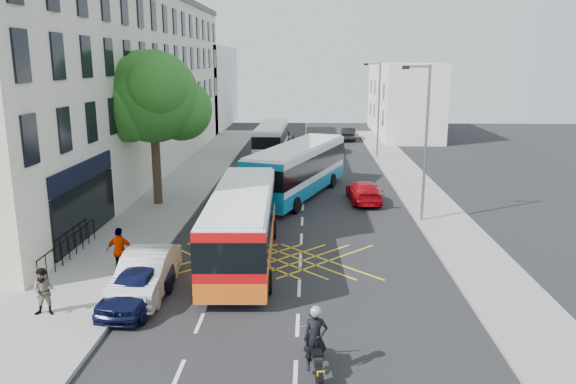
# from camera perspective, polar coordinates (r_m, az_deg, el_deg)

# --- Properties ---
(ground) EXTENTS (120.00, 120.00, 0.00)m
(ground) POSITION_cam_1_polar(r_m,az_deg,el_deg) (18.66, 0.98, -13.36)
(ground) COLOR black
(ground) RESTS_ON ground
(pavement_left) EXTENTS (5.00, 70.00, 0.15)m
(pavement_left) POSITION_cam_1_polar(r_m,az_deg,el_deg) (33.90, -13.01, -1.22)
(pavement_left) COLOR gray
(pavement_left) RESTS_ON ground
(pavement_right) EXTENTS (3.00, 70.00, 0.15)m
(pavement_right) POSITION_cam_1_polar(r_m,az_deg,el_deg) (33.52, 14.44, -1.47)
(pavement_right) COLOR gray
(pavement_right) RESTS_ON ground
(terrace_main) EXTENTS (8.30, 45.00, 13.50)m
(terrace_main) POSITION_cam_1_polar(r_m,az_deg,el_deg) (43.61, -17.34, 10.57)
(terrace_main) COLOR beige
(terrace_main) RESTS_ON ground
(terrace_far) EXTENTS (8.00, 20.00, 10.00)m
(terrace_far) POSITION_cam_1_polar(r_m,az_deg,el_deg) (73.17, -9.33, 10.46)
(terrace_far) COLOR silver
(terrace_far) RESTS_ON ground
(building_right) EXTENTS (6.00, 18.00, 8.00)m
(building_right) POSITION_cam_1_polar(r_m,az_deg,el_deg) (65.70, 11.62, 9.20)
(building_right) COLOR silver
(building_right) RESTS_ON ground
(street_tree) EXTENTS (6.30, 5.70, 8.80)m
(street_tree) POSITION_cam_1_polar(r_m,az_deg,el_deg) (32.91, -13.61, 9.30)
(street_tree) COLOR #382619
(street_tree) RESTS_ON pavement_left
(lamp_near) EXTENTS (1.45, 0.15, 8.00)m
(lamp_near) POSITION_cam_1_polar(r_m,az_deg,el_deg) (29.51, 13.67, 5.61)
(lamp_near) COLOR slate
(lamp_near) RESTS_ON pavement_right
(lamp_far) EXTENTS (1.45, 0.15, 8.00)m
(lamp_far) POSITION_cam_1_polar(r_m,az_deg,el_deg) (49.18, 9.09, 8.74)
(lamp_far) COLOR slate
(lamp_far) RESTS_ON pavement_right
(railings) EXTENTS (0.08, 5.60, 1.14)m
(railings) POSITION_cam_1_polar(r_m,az_deg,el_deg) (25.33, -21.37, -5.24)
(railings) COLOR black
(railings) RESTS_ON pavement_left
(bus_near) EXTENTS (2.96, 10.87, 3.03)m
(bus_near) POSITION_cam_1_polar(r_m,az_deg,el_deg) (23.85, -4.66, -3.25)
(bus_near) COLOR silver
(bus_near) RESTS_ON ground
(bus_mid) EXTENTS (6.31, 11.78, 3.25)m
(bus_mid) POSITION_cam_1_polar(r_m,az_deg,el_deg) (34.96, 1.00, 2.30)
(bus_mid) COLOR silver
(bus_mid) RESTS_ON ground
(bus_far) EXTENTS (2.70, 10.15, 2.84)m
(bus_far) POSITION_cam_1_polar(r_m,az_deg,el_deg) (49.95, -1.69, 5.36)
(bus_far) COLOR silver
(bus_far) RESTS_ON ground
(motorbike) EXTENTS (0.77, 2.26, 2.01)m
(motorbike) POSITION_cam_1_polar(r_m,az_deg,el_deg) (15.66, 2.78, -15.01)
(motorbike) COLOR black
(motorbike) RESTS_ON ground
(parked_car_blue) EXTENTS (2.07, 4.25, 1.40)m
(parked_car_blue) POSITION_cam_1_polar(r_m,az_deg,el_deg) (20.38, -15.10, -9.30)
(parked_car_blue) COLOR black
(parked_car_blue) RESTS_ON ground
(parked_car_silver) EXTENTS (1.70, 4.73, 1.55)m
(parked_car_silver) POSITION_cam_1_polar(r_m,az_deg,el_deg) (21.32, -14.26, -8.00)
(parked_car_silver) COLOR #A8A9AF
(parked_car_silver) RESTS_ON ground
(red_hatchback) EXTENTS (2.03, 4.48, 1.27)m
(red_hatchback) POSITION_cam_1_polar(r_m,az_deg,el_deg) (34.06, 7.71, 0.04)
(red_hatchback) COLOR #AB070F
(red_hatchback) RESTS_ON ground
(distant_car_grey) EXTENTS (2.61, 5.21, 1.42)m
(distant_car_grey) POSITION_cam_1_polar(r_m,az_deg,el_deg) (56.67, -0.74, 5.51)
(distant_car_grey) COLOR #42454A
(distant_car_grey) RESTS_ON ground
(distant_car_silver) EXTENTS (1.83, 3.80, 1.25)m
(distant_car_silver) POSITION_cam_1_polar(r_m,az_deg,el_deg) (52.50, 4.97, 4.75)
(distant_car_silver) COLOR #ADB0B5
(distant_car_silver) RESTS_ON ground
(distant_car_dark) EXTENTS (2.00, 4.41, 1.40)m
(distant_car_dark) POSITION_cam_1_polar(r_m,az_deg,el_deg) (60.45, 6.21, 5.91)
(distant_car_dark) COLOR black
(distant_car_dark) RESTS_ON ground
(pedestrian_near) EXTENTS (0.83, 0.67, 1.61)m
(pedestrian_near) POSITION_cam_1_polar(r_m,az_deg,el_deg) (20.29, -23.52, -9.29)
(pedestrian_near) COLOR gray
(pedestrian_near) RESTS_ON pavement_left
(pedestrian_far) EXTENTS (1.11, 0.46, 1.89)m
(pedestrian_far) POSITION_cam_1_polar(r_m,az_deg,el_deg) (22.93, -16.67, -5.78)
(pedestrian_far) COLOR gray
(pedestrian_far) RESTS_ON pavement_left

